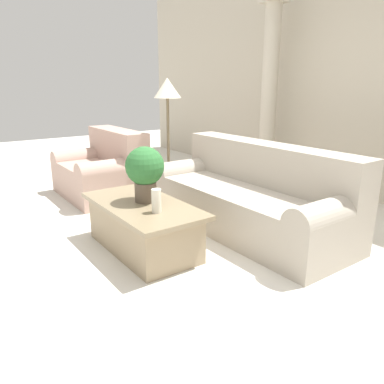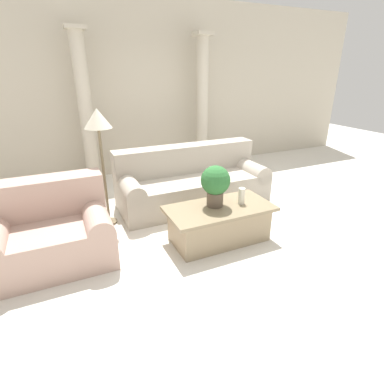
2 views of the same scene
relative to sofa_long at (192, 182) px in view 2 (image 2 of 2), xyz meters
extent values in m
plane|color=silver|center=(-0.02, -0.73, -0.34)|extent=(16.00, 16.00, 0.00)
cube|color=beige|center=(-0.02, 1.96, 1.26)|extent=(10.00, 0.06, 3.20)
cube|color=#ADA393|center=(0.00, -0.06, -0.12)|extent=(2.26, 0.90, 0.45)
cube|color=#ADA393|center=(0.00, 0.23, 0.32)|extent=(2.26, 0.31, 0.42)
cylinder|color=#ADA393|center=(-0.99, -0.06, 0.10)|extent=(0.28, 0.90, 0.28)
cylinder|color=#ADA393|center=(0.99, -0.06, 0.10)|extent=(0.28, 0.90, 0.28)
cube|color=tan|center=(-2.03, -0.82, -0.12)|extent=(1.25, 0.90, 0.45)
cube|color=tan|center=(-2.03, -0.52, 0.32)|extent=(1.25, 0.31, 0.42)
cylinder|color=tan|center=(-1.54, -0.82, 0.10)|extent=(0.28, 0.90, 0.28)
cube|color=#998466|center=(-0.17, -1.16, -0.14)|extent=(1.12, 0.57, 0.40)
cube|color=#897759|center=(-0.17, -1.16, 0.08)|extent=(1.28, 0.65, 0.04)
cylinder|color=brown|center=(-0.20, -1.10, 0.19)|extent=(0.20, 0.20, 0.18)
sphere|color=#2D6B33|center=(-0.20, -1.10, 0.42)|extent=(0.35, 0.35, 0.35)
cylinder|color=silver|center=(0.12, -1.18, 0.20)|extent=(0.08, 0.08, 0.20)
cylinder|color=brown|center=(-1.32, -0.16, -0.33)|extent=(0.21, 0.21, 0.03)
cylinder|color=brown|center=(-1.32, -0.16, 0.32)|extent=(0.04, 0.04, 1.26)
cone|color=beige|center=(-1.32, -0.16, 1.07)|extent=(0.33, 0.33, 0.24)
cylinder|color=beige|center=(-1.27, 1.56, 0.92)|extent=(0.23, 0.23, 2.53)
cube|color=beige|center=(-1.27, 1.56, 2.21)|extent=(0.32, 0.32, 0.06)
cylinder|color=beige|center=(0.94, 1.56, 0.92)|extent=(0.23, 0.23, 2.53)
cube|color=beige|center=(0.94, 1.56, 2.21)|extent=(0.32, 0.32, 0.06)
camera|label=1|loc=(2.65, -2.64, 1.12)|focal=35.00mm
camera|label=2|loc=(-1.81, -3.94, 1.61)|focal=28.00mm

